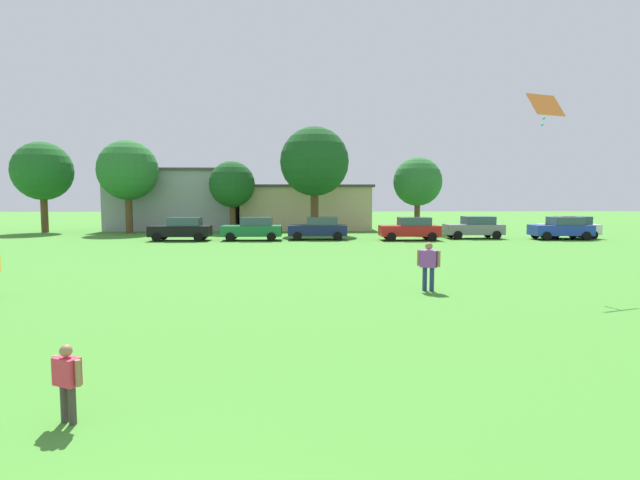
{
  "coord_description": "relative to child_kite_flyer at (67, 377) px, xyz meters",
  "views": [
    {
      "loc": [
        1.63,
        -2.45,
        3.11
      ],
      "look_at": [
        2.11,
        11.17,
        1.95
      ],
      "focal_mm": 28.22,
      "sensor_mm": 36.0,
      "label": 1
    }
  ],
  "objects": [
    {
      "name": "child_kite_flyer",
      "position": [
        0.0,
        0.0,
        0.0
      ],
      "size": [
        0.48,
        0.35,
        1.11
      ],
      "rotation": [
        0.0,
        0.0,
        -0.49
      ],
      "color": "#3F3833",
      "rests_on": "ground"
    },
    {
      "name": "parked_car_green_1",
      "position": [
        -0.36,
        29.76,
        0.2
      ],
      "size": [
        4.3,
        2.02,
        1.68
      ],
      "rotation": [
        0.0,
        0.0,
        3.14
      ],
      "color": "#196B38",
      "rests_on": "ground"
    },
    {
      "name": "tree_center",
      "position": [
        -2.99,
        37.98,
        3.6
      ],
      "size": [
        4.04,
        4.04,
        6.3
      ],
      "color": "brown",
      "rests_on": "ground"
    },
    {
      "name": "kite",
      "position": [
        11.72,
        10.72,
        5.62
      ],
      "size": [
        1.41,
        0.98,
        1.15
      ],
      "color": "orange"
    },
    {
      "name": "tree_far_right",
      "position": [
        13.35,
        37.22,
        3.82
      ],
      "size": [
        4.26,
        4.26,
        6.63
      ],
      "color": "brown",
      "rests_on": "ground"
    },
    {
      "name": "tree_right",
      "position": [
        4.25,
        35.83,
        5.44
      ],
      "size": [
        5.8,
        5.8,
        9.04
      ],
      "color": "brown",
      "rests_on": "ground"
    },
    {
      "name": "tree_left",
      "position": [
        -11.92,
        37.63,
        4.78
      ],
      "size": [
        5.17,
        5.17,
        8.06
      ],
      "color": "brown",
      "rests_on": "ground"
    },
    {
      "name": "adult_bystander",
      "position": [
        7.42,
        9.6,
        0.31
      ],
      "size": [
        0.7,
        0.51,
        1.63
      ],
      "rotation": [
        0.0,
        0.0,
        2.67
      ],
      "color": "navy",
      "rests_on": "ground"
    },
    {
      "name": "tree_far_left",
      "position": [
        -19.73,
        38.72,
        4.76
      ],
      "size": [
        5.14,
        5.14,
        8.02
      ],
      "color": "brown",
      "rests_on": "ground"
    },
    {
      "name": "parked_car_black_0",
      "position": [
        -5.5,
        29.67,
        0.2
      ],
      "size": [
        4.3,
        2.02,
        1.68
      ],
      "rotation": [
        0.0,
        0.0,
        3.14
      ],
      "color": "black",
      "rests_on": "ground"
    },
    {
      "name": "house_right",
      "position": [
        3.57,
        43.53,
        1.51
      ],
      "size": [
        12.72,
        8.28,
        4.31
      ],
      "color": "beige",
      "rests_on": "ground"
    },
    {
      "name": "parked_car_blue_5",
      "position": [
        22.47,
        29.73,
        0.2
      ],
      "size": [
        4.3,
        2.02,
        1.68
      ],
      "rotation": [
        0.0,
        0.0,
        3.14
      ],
      "color": "#1E38AD",
      "rests_on": "ground"
    },
    {
      "name": "parked_car_white_6",
      "position": [
        23.55,
        30.7,
        0.2
      ],
      "size": [
        4.3,
        2.02,
        1.68
      ],
      "rotation": [
        0.0,
        0.0,
        3.14
      ],
      "color": "white",
      "rests_on": "ground"
    },
    {
      "name": "ground_plane",
      "position": [
        1.6,
        25.63,
        -0.66
      ],
      "size": [
        160.0,
        160.0,
        0.0
      ],
      "primitive_type": "plane",
      "color": "#42842D"
    },
    {
      "name": "parked_car_gray_4",
      "position": [
        16.32,
        30.88,
        0.2
      ],
      "size": [
        4.3,
        2.02,
        1.68
      ],
      "rotation": [
        0.0,
        0.0,
        3.14
      ],
      "color": "slate",
      "rests_on": "ground"
    },
    {
      "name": "house_left",
      "position": [
        -9.04,
        43.53,
        2.26
      ],
      "size": [
        12.63,
        8.2,
        5.82
      ],
      "color": "#9999A3",
      "rests_on": "ground"
    },
    {
      "name": "parked_car_navy_2",
      "position": [
        4.41,
        30.25,
        0.2
      ],
      "size": [
        4.3,
        2.02,
        1.68
      ],
      "rotation": [
        0.0,
        0.0,
        3.14
      ],
      "color": "#141E4C",
      "rests_on": "ground"
    },
    {
      "name": "parked_car_red_3",
      "position": [
        11.1,
        29.45,
        0.2
      ],
      "size": [
        4.3,
        2.02,
        1.68
      ],
      "rotation": [
        0.0,
        0.0,
        3.14
      ],
      "color": "red",
      "rests_on": "ground"
    }
  ]
}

